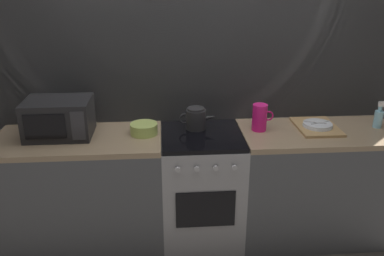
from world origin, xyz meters
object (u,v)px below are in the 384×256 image
kettle (196,119)px  mixing_bowl (144,129)px  dish_pile (317,126)px  spray_bottle (379,117)px  microwave (59,118)px  stove_unit (201,188)px  pitcher (260,117)px

kettle → mixing_bowl: kettle is taller
dish_pile → spray_bottle: spray_bottle is taller
spray_bottle → microwave: bearing=179.6°
stove_unit → dish_pile: bearing=3.3°
kettle → mixing_bowl: 0.40m
spray_bottle → dish_pile: bearing=178.5°
microwave → kettle: size_ratio=1.62×
mixing_bowl → pitcher: pitcher is taller
kettle → microwave: bearing=-176.7°
microwave → kettle: microwave is taller
mixing_bowl → stove_unit: bearing=-5.1°
pitcher → spray_bottle: 0.91m
microwave → dish_pile: bearing=-0.1°
stove_unit → pitcher: pitcher is taller
pitcher → dish_pile: size_ratio=0.50×
microwave → mixing_bowl: bearing=-1.5°
kettle → mixing_bowl: bearing=-169.2°
stove_unit → kettle: kettle is taller
mixing_bowl → dish_pile: bearing=0.5°
stove_unit → pitcher: (0.44, 0.05, 0.55)m
dish_pile → microwave: bearing=179.9°
microwave → mixing_bowl: microwave is taller
microwave → pitcher: bearing=-0.1°
dish_pile → spray_bottle: (0.47, -0.01, 0.06)m
kettle → dish_pile: bearing=-3.9°
dish_pile → mixing_bowl: bearing=-179.5°
stove_unit → mixing_bowl: mixing_bowl is taller
stove_unit → dish_pile: dish_pile is taller
pitcher → spray_bottle: spray_bottle is taller
kettle → spray_bottle: size_ratio=1.40×
kettle → spray_bottle: 1.38m
stove_unit → kettle: bearing=107.4°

